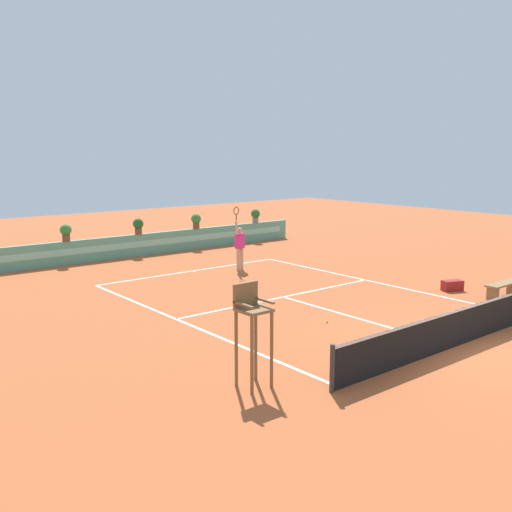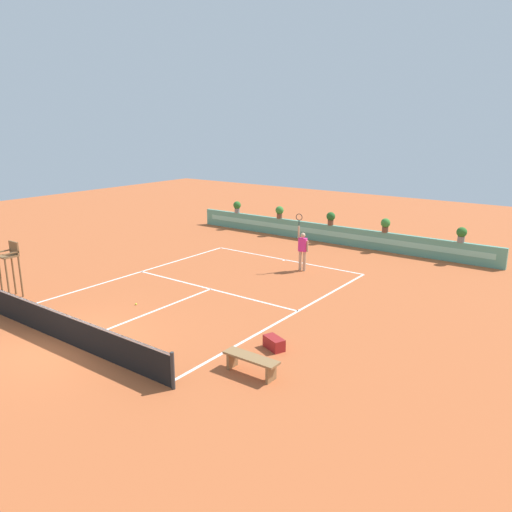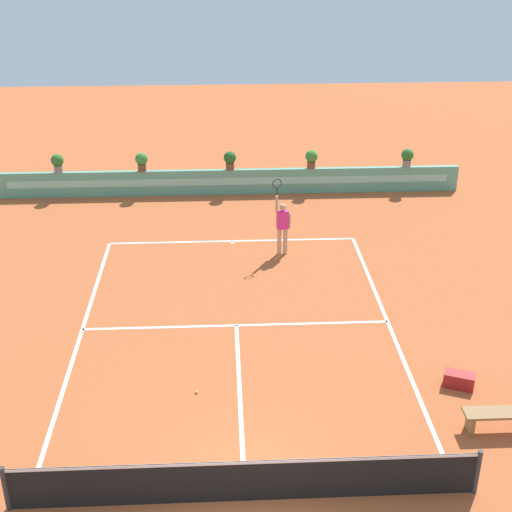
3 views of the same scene
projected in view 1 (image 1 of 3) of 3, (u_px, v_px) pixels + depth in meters
ground_plane at (291, 299)px, 19.03m from camera, size 60.00×60.00×0.00m
court_lines at (277, 295)px, 19.58m from camera, size 8.32×11.94×0.01m
net at (457, 327)px, 14.36m from camera, size 8.92×0.10×1.00m
back_wall_barrier at (138, 245)px, 26.88m from camera, size 18.00×0.21×1.00m
umpire_chair at (252, 323)px, 11.80m from camera, size 0.60×0.60×2.14m
bench_courtside at (503, 287)px, 19.16m from camera, size 1.60×0.44×0.51m
gear_bag at (452, 286)px, 20.20m from camera, size 0.78×0.60×0.36m
tennis_player at (240, 245)px, 23.52m from camera, size 0.61×0.28×2.58m
tennis_ball_near_baseline at (327, 322)px, 16.44m from camera, size 0.07×0.07×0.07m
potted_plant_right at (196, 220)px, 28.69m from camera, size 0.48×0.48×0.72m
potted_plant_left at (66, 232)px, 24.63m from camera, size 0.48×0.48×0.72m
potted_plant_far_right at (255, 215)px, 31.02m from camera, size 0.48×0.48×0.72m
potted_plant_centre at (138, 225)px, 26.73m from camera, size 0.48×0.48×0.72m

